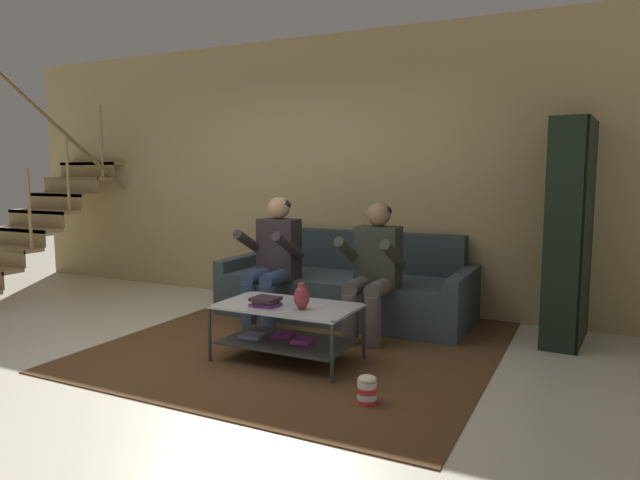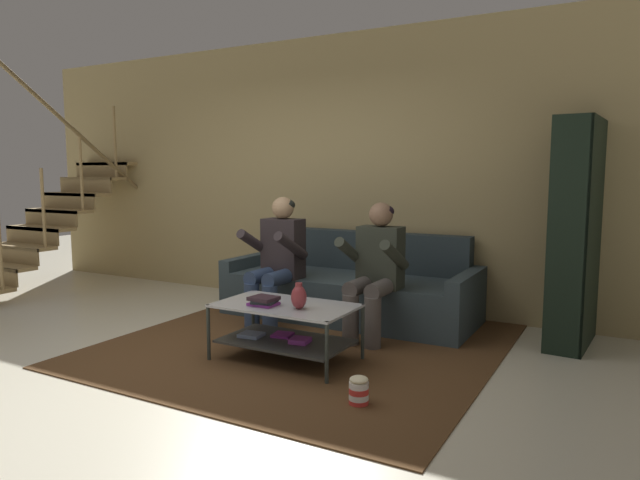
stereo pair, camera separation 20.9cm
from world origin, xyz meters
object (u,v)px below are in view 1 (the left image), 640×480
(vase, at_px, (302,297))
(book_stack, at_px, (266,301))
(person_seated_right, at_px, (374,265))
(couch, at_px, (346,290))
(bookshelf, at_px, (574,262))
(popcorn_tub, at_px, (367,390))
(coffee_table, at_px, (287,324))
(person_seated_left, at_px, (273,256))

(vase, bearing_deg, book_stack, -173.86)
(person_seated_right, bearing_deg, couch, 131.51)
(bookshelf, bearing_deg, popcorn_tub, -116.39)
(person_seated_right, relative_size, popcorn_tub, 6.34)
(popcorn_tub, bearing_deg, bookshelf, 63.61)
(person_seated_right, xyz_separation_m, coffee_table, (-0.37, -0.87, -0.36))
(bookshelf, distance_m, popcorn_tub, 2.47)
(vase, xyz_separation_m, popcorn_tub, (0.69, -0.43, -0.44))
(couch, bearing_deg, coffee_table, -84.76)
(person_seated_left, distance_m, book_stack, 1.12)
(couch, height_order, person_seated_right, person_seated_right)
(couch, height_order, book_stack, couch)
(couch, bearing_deg, popcorn_tub, -62.92)
(bookshelf, relative_size, popcorn_tub, 10.07)
(couch, relative_size, coffee_table, 2.33)
(person_seated_left, bearing_deg, popcorn_tub, -42.49)
(vase, relative_size, bookshelf, 0.10)
(bookshelf, xyz_separation_m, popcorn_tub, (-1.07, -2.15, -0.58))
(coffee_table, height_order, vase, vase)
(popcorn_tub, bearing_deg, person_seated_right, 109.56)
(person_seated_left, distance_m, popcorn_tub, 2.11)
(bookshelf, bearing_deg, couch, -174.05)
(person_seated_right, bearing_deg, person_seated_left, 179.86)
(person_seated_right, distance_m, vase, 0.97)
(person_seated_left, relative_size, book_stack, 5.59)
(person_seated_right, distance_m, popcorn_tub, 1.55)
(person_seated_left, bearing_deg, book_stack, -62.05)
(couch, xyz_separation_m, person_seated_right, (0.51, -0.57, 0.37))
(person_seated_left, xyz_separation_m, popcorn_tub, (1.50, -1.37, -0.57))
(person_seated_left, relative_size, coffee_table, 1.15)
(vase, xyz_separation_m, bookshelf, (1.76, 1.73, 0.14))
(couch, xyz_separation_m, popcorn_tub, (0.99, -1.94, -0.18))
(couch, xyz_separation_m, vase, (0.30, -1.51, 0.26))
(popcorn_tub, bearing_deg, book_stack, 158.00)
(couch, distance_m, coffee_table, 1.45)
(couch, relative_size, popcorn_tub, 13.20)
(vase, height_order, bookshelf, bookshelf)
(person_seated_right, relative_size, coffee_table, 1.12)
(coffee_table, xyz_separation_m, popcorn_tub, (0.86, -0.50, -0.20))
(person_seated_right, bearing_deg, book_stack, -116.85)
(couch, distance_m, person_seated_right, 0.85)
(book_stack, xyz_separation_m, popcorn_tub, (0.98, -0.40, -0.38))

